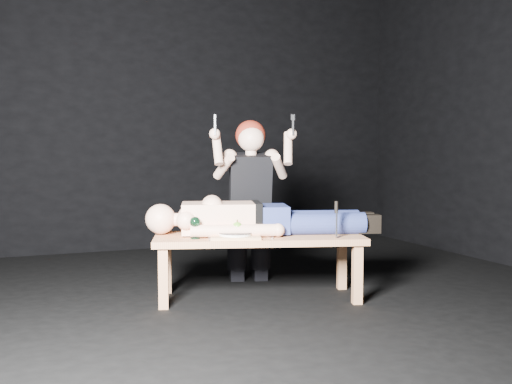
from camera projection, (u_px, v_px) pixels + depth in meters
The scene contains 13 objects.
ground at pixel (272, 301), 4.04m from camera, with size 5.00×5.00×0.00m, color black.
back_wall at pixel (180, 108), 6.25m from camera, with size 5.00×5.00×0.00m, color black.
table at pixel (259, 267), 4.11m from camera, with size 1.45×0.54×0.45m, color tan.
lying_man at pixel (264, 214), 4.17m from camera, with size 1.50×0.46×0.27m, color #EDB399, non-canonical shape.
kneeling_woman at pixel (249, 199), 4.62m from camera, with size 0.70×0.78×1.31m, color black, non-canonical shape.
serving_tray at pixel (235, 237), 3.94m from camera, with size 0.33×0.24×0.02m, color tan.
plate at pixel (235, 234), 3.94m from camera, with size 0.22×0.22×0.02m, color white.
apple at pixel (237, 227), 3.95m from camera, with size 0.07×0.07×0.07m, color #468E1C.
goblet at pixel (195, 228), 3.91m from camera, with size 0.07×0.07×0.15m, color black, non-canonical shape.
fork_flat at pixel (209, 239), 3.90m from camera, with size 0.01×0.15×0.01m, color #B2B2B7.
knife_flat at pixel (273, 237), 3.96m from camera, with size 0.01×0.15×0.01m, color #B2B2B7.
spoon_flat at pixel (261, 236), 4.01m from camera, with size 0.01×0.15×0.01m, color #B2B2B7.
carving_knife at pixel (336, 220), 3.94m from camera, with size 0.03×0.04×0.25m, color #B2B2B7, non-canonical shape.
Camera 1 is at (-1.57, -3.66, 1.04)m, focal length 40.92 mm.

